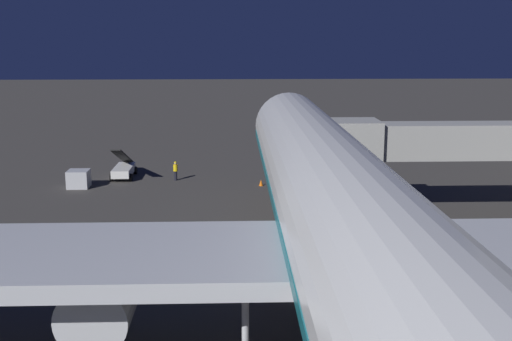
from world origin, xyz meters
The scene contains 8 objects.
ground_plane centered at (0.00, 0.00, 0.00)m, with size 320.00×320.00×0.00m, color #383533.
airliner_at_gate centered at (0.00, 8.85, 5.44)m, with size 55.49×62.68×18.97m.
jet_bridge centered at (-12.69, -11.53, 5.55)m, with size 23.85×3.40×7.09m.
belt_loader centered at (14.77, -25.41, 0.84)m, with size 1.96×7.51×3.33m.
baggage_container_near_belt centered at (18.02, -21.60, 0.76)m, with size 1.80×1.77×1.52m, color #B7BABF.
ground_crew_under_port_wing centered at (9.87, -24.09, 0.96)m, with size 0.40×0.40×1.75m.
traffic_cone_nose_port centered at (-2.20, -21.63, 0.28)m, with size 0.36×0.36×0.55m, color orange.
traffic_cone_nose_starboard centered at (2.20, -21.63, 0.28)m, with size 0.36×0.36×0.55m, color orange.
Camera 1 is at (4.60, 32.90, 12.96)m, focal length 44.90 mm.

